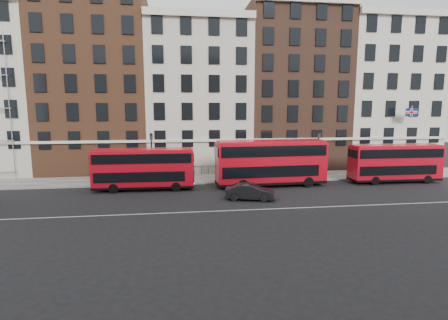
{
  "coord_description": "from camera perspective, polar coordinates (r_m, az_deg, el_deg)",
  "views": [
    {
      "loc": [
        -2.78,
        -28.44,
        8.12
      ],
      "look_at": [
        1.68,
        5.0,
        3.0
      ],
      "focal_mm": 28.0,
      "sensor_mm": 36.0,
      "label": 1
    }
  ],
  "objects": [
    {
      "name": "bus_c",
      "position": [
        36.18,
        7.59,
        -0.3
      ],
      "size": [
        11.46,
        3.28,
        4.76
      ],
      "rotation": [
        0.0,
        0.0,
        0.05
      ],
      "color": "#B60918",
      "rests_on": "ground"
    },
    {
      "name": "bus_b",
      "position": [
        35.15,
        -13.03,
        -1.3
      ],
      "size": [
        9.8,
        2.56,
        4.1
      ],
      "rotation": [
        0.0,
        0.0,
        -0.02
      ],
      "color": "#B60918",
      "rests_on": "ground"
    },
    {
      "name": "bus_d",
      "position": [
        42.01,
        26.1,
        -0.34
      ],
      "size": [
        9.86,
        2.47,
        4.13
      ],
      "rotation": [
        0.0,
        0.0,
        -0.01
      ],
      "color": "#B60918",
      "rests_on": "ground"
    },
    {
      "name": "car_front",
      "position": [
        31.01,
        4.27,
        -5.2
      ],
      "size": [
        4.62,
        2.58,
        1.44
      ],
      "primitive_type": "imported",
      "rotation": [
        0.0,
        0.0,
        1.32
      ],
      "color": "black",
      "rests_on": "ground"
    },
    {
      "name": "road_centre_line",
      "position": [
        27.8,
        -1.55,
        -8.35
      ],
      "size": [
        70.0,
        0.12,
        0.01
      ],
      "primitive_type": "cube",
      "color": "white",
      "rests_on": "ground"
    },
    {
      "name": "traffic_light",
      "position": [
        44.87,
        26.39,
        0.46
      ],
      "size": [
        0.25,
        0.45,
        3.27
      ],
      "color": "black",
      "rests_on": "pavement"
    },
    {
      "name": "building_terrace",
      "position": [
        46.43,
        -4.63,
        11.22
      ],
      "size": [
        64.0,
        11.95,
        22.0
      ],
      "color": "#B2AC9A",
      "rests_on": "ground"
    },
    {
      "name": "lamp_post_right",
      "position": [
        41.05,
        15.11,
        1.28
      ],
      "size": [
        0.44,
        0.44,
        5.33
      ],
      "color": "black",
      "rests_on": "pavement"
    },
    {
      "name": "lamp_post_left",
      "position": [
        37.9,
        -11.72,
        0.8
      ],
      "size": [
        0.44,
        0.44,
        5.33
      ],
      "color": "black",
      "rests_on": "pavement"
    },
    {
      "name": "iron_railings",
      "position": [
        41.91,
        -3.68,
        -1.66
      ],
      "size": [
        6.6,
        0.06,
        1.0
      ],
      "primitive_type": null,
      "color": "black",
      "rests_on": "pavement"
    },
    {
      "name": "pavement",
      "position": [
        39.86,
        -3.45,
        -3.03
      ],
      "size": [
        80.0,
        5.0,
        0.15
      ],
      "primitive_type": "cube",
      "color": "gray",
      "rests_on": "ground"
    },
    {
      "name": "kerb",
      "position": [
        37.42,
        -3.17,
        -3.79
      ],
      "size": [
        80.0,
        0.3,
        0.16
      ],
      "primitive_type": "cube",
      "color": "gray",
      "rests_on": "ground"
    },
    {
      "name": "ground",
      "position": [
        29.71,
        -1.96,
        -7.24
      ],
      "size": [
        120.0,
        120.0,
        0.0
      ],
      "primitive_type": "plane",
      "color": "black",
      "rests_on": "ground"
    }
  ]
}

